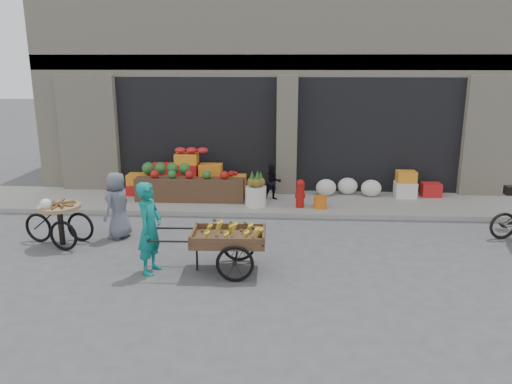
# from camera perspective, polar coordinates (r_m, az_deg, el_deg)

# --- Properties ---
(ground) EXTENTS (80.00, 80.00, 0.00)m
(ground) POSITION_cam_1_polar(r_m,az_deg,el_deg) (9.13, 3.35, -8.76)
(ground) COLOR #424244
(ground) RESTS_ON ground
(sidewalk) EXTENTS (18.00, 2.20, 0.12)m
(sidewalk) POSITION_cam_1_polar(r_m,az_deg,el_deg) (12.97, 3.42, -1.27)
(sidewalk) COLOR gray
(sidewalk) RESTS_ON ground
(building) EXTENTS (14.00, 6.45, 7.00)m
(building) POSITION_cam_1_polar(r_m,az_deg,el_deg) (16.41, 3.63, 13.81)
(building) COLOR beige
(building) RESTS_ON ground
(fruit_display) EXTENTS (3.10, 1.12, 1.24)m
(fruit_display) POSITION_cam_1_polar(r_m,az_deg,el_deg) (13.32, -7.29, 1.78)
(fruit_display) COLOR red
(fruit_display) RESTS_ON sidewalk
(pineapple_bin) EXTENTS (0.52, 0.52, 0.50)m
(pineapple_bin) POSITION_cam_1_polar(r_m,az_deg,el_deg) (12.43, -0.02, -0.48)
(pineapple_bin) COLOR silver
(pineapple_bin) RESTS_ON sidewalk
(fire_hydrant) EXTENTS (0.22, 0.22, 0.71)m
(fire_hydrant) POSITION_cam_1_polar(r_m,az_deg,el_deg) (12.33, 5.07, -0.02)
(fire_hydrant) COLOR #A5140F
(fire_hydrant) RESTS_ON sidewalk
(orange_bucket) EXTENTS (0.32, 0.32, 0.30)m
(orange_bucket) POSITION_cam_1_polar(r_m,az_deg,el_deg) (12.37, 7.37, -1.16)
(orange_bucket) COLOR orange
(orange_bucket) RESTS_ON sidewalk
(right_bay_goods) EXTENTS (3.35, 0.60, 0.70)m
(right_bay_goods) POSITION_cam_1_polar(r_m,az_deg,el_deg) (13.72, 14.43, 0.67)
(right_bay_goods) COLOR silver
(right_bay_goods) RESTS_ON sidewalk
(seated_person) EXTENTS (0.51, 0.43, 0.93)m
(seated_person) POSITION_cam_1_polar(r_m,az_deg,el_deg) (12.94, 1.91, 1.11)
(seated_person) COLOR black
(seated_person) RESTS_ON sidewalk
(banana_cart) EXTENTS (2.23, 0.99, 0.92)m
(banana_cart) POSITION_cam_1_polar(r_m,az_deg,el_deg) (8.81, -3.48, -4.96)
(banana_cart) COLOR brown
(banana_cart) RESTS_ON ground
(vendor_woman) EXTENTS (0.50, 0.66, 1.64)m
(vendor_woman) POSITION_cam_1_polar(r_m,az_deg,el_deg) (8.89, -12.06, -4.05)
(vendor_woman) COLOR #0F7971
(vendor_woman) RESTS_ON ground
(tricycle_cart) EXTENTS (1.46, 1.00, 0.95)m
(tricycle_cart) POSITION_cam_1_polar(r_m,az_deg,el_deg) (10.83, -21.50, -2.79)
(tricycle_cart) COLOR #9E7F51
(tricycle_cart) RESTS_ON ground
(vendor_grey) EXTENTS (0.66, 0.80, 1.42)m
(vendor_grey) POSITION_cam_1_polar(r_m,az_deg,el_deg) (10.83, -15.55, -1.48)
(vendor_grey) COLOR slate
(vendor_grey) RESTS_ON ground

